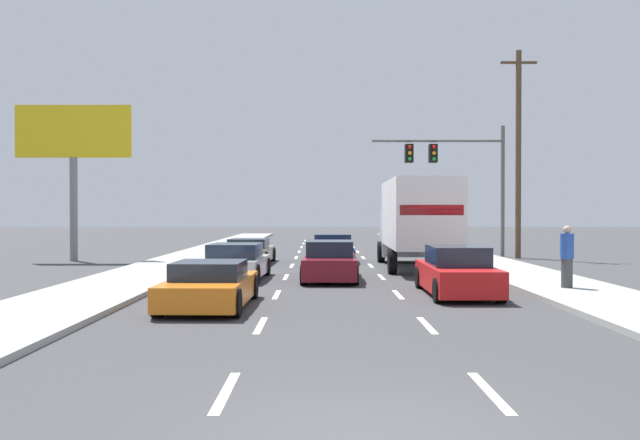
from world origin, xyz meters
name	(u,v)px	position (x,y,z in m)	size (l,w,h in m)	color
ground_plane	(328,260)	(0.00, 25.00, 0.00)	(140.00, 140.00, 0.00)	#3D3D3F
sidewalk_right	(498,268)	(6.80, 20.00, 0.07)	(3.10, 80.00, 0.14)	#9E9E99
sidewalk_left	(161,268)	(-6.80, 20.00, 0.07)	(3.10, 80.00, 0.14)	#9E9E99
lane_markings	(329,266)	(0.00, 21.82, 0.00)	(3.54, 52.00, 0.01)	silver
car_tan	(247,252)	(-3.65, 22.94, 0.52)	(2.11, 4.26, 1.13)	tan
car_white	(234,263)	(-3.37, 16.00, 0.57)	(2.12, 4.10, 1.24)	white
car_orange	(207,286)	(-3.16, 9.37, 0.52)	(2.02, 4.29, 1.12)	orange
car_blue	(330,249)	(0.11, 23.78, 0.59)	(2.06, 4.18, 1.30)	#1E389E
car_maroon	(327,262)	(-0.15, 15.92, 0.60)	(1.95, 4.65, 1.34)	maroon
box_truck	(414,219)	(3.42, 20.16, 2.05)	(2.76, 8.88, 3.56)	white
car_red	(454,273)	(3.33, 11.76, 0.62)	(1.83, 4.41, 1.37)	red
traffic_signal_mast	(446,163)	(6.19, 27.60, 4.84)	(6.88, 0.69, 6.78)	#595B56
utility_pole_mid	(516,152)	(9.41, 26.35, 5.32)	(1.80, 0.28, 10.36)	brown
roadside_billboard	(71,146)	(-12.13, 24.57, 5.42)	(5.44, 0.36, 7.35)	slate
pedestrian_near_corner	(564,257)	(6.62, 12.34, 1.03)	(0.38, 0.38, 1.78)	#3F3F42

